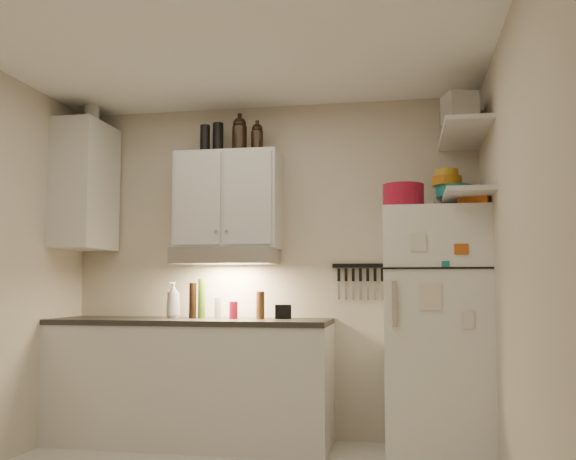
# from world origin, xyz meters

# --- Properties ---
(ceiling) EXTENTS (3.20, 3.00, 0.02)m
(ceiling) POSITION_xyz_m (0.00, 0.00, 2.61)
(ceiling) COLOR white
(ceiling) RESTS_ON ground
(back_wall) EXTENTS (3.20, 0.02, 2.60)m
(back_wall) POSITION_xyz_m (0.00, 1.51, 1.30)
(back_wall) COLOR beige
(back_wall) RESTS_ON ground
(right_wall) EXTENTS (0.02, 3.00, 2.60)m
(right_wall) POSITION_xyz_m (1.61, 0.00, 1.30)
(right_wall) COLOR beige
(right_wall) RESTS_ON ground
(base_cabinet) EXTENTS (2.10, 0.60, 0.88)m
(base_cabinet) POSITION_xyz_m (-0.55, 1.20, 0.44)
(base_cabinet) COLOR silver
(base_cabinet) RESTS_ON floor
(countertop) EXTENTS (2.10, 0.62, 0.04)m
(countertop) POSITION_xyz_m (-0.55, 1.20, 0.90)
(countertop) COLOR #2A2724
(countertop) RESTS_ON base_cabinet
(upper_cabinet) EXTENTS (0.80, 0.33, 0.75)m
(upper_cabinet) POSITION_xyz_m (-0.30, 1.33, 1.83)
(upper_cabinet) COLOR silver
(upper_cabinet) RESTS_ON back_wall
(side_cabinet) EXTENTS (0.33, 0.55, 1.00)m
(side_cabinet) POSITION_xyz_m (-1.44, 1.20, 1.95)
(side_cabinet) COLOR silver
(side_cabinet) RESTS_ON left_wall
(range_hood) EXTENTS (0.76, 0.46, 0.12)m
(range_hood) POSITION_xyz_m (-0.30, 1.27, 1.39)
(range_hood) COLOR silver
(range_hood) RESTS_ON back_wall
(fridge) EXTENTS (0.70, 0.68, 1.70)m
(fridge) POSITION_xyz_m (1.25, 1.16, 0.85)
(fridge) COLOR white
(fridge) RESTS_ON floor
(shelf_hi) EXTENTS (0.30, 0.95, 0.03)m
(shelf_hi) POSITION_xyz_m (1.45, 1.02, 2.20)
(shelf_hi) COLOR silver
(shelf_hi) RESTS_ON right_wall
(shelf_lo) EXTENTS (0.30, 0.95, 0.03)m
(shelf_lo) POSITION_xyz_m (1.45, 1.02, 1.76)
(shelf_lo) COLOR silver
(shelf_lo) RESTS_ON right_wall
(knife_strip) EXTENTS (0.42, 0.02, 0.03)m
(knife_strip) POSITION_xyz_m (0.70, 1.49, 1.32)
(knife_strip) COLOR black
(knife_strip) RESTS_ON back_wall
(dutch_oven) EXTENTS (0.35, 0.35, 0.16)m
(dutch_oven) POSITION_xyz_m (1.04, 1.03, 1.78)
(dutch_oven) COLOR maroon
(dutch_oven) RESTS_ON fridge
(book_stack) EXTENTS (0.29, 0.31, 0.08)m
(book_stack) POSITION_xyz_m (1.53, 0.96, 1.74)
(book_stack) COLOR #BB5417
(book_stack) RESTS_ON fridge
(spice_jar) EXTENTS (0.08, 0.08, 0.11)m
(spice_jar) POSITION_xyz_m (1.28, 1.17, 1.75)
(spice_jar) COLOR silver
(spice_jar) RESTS_ON fridge
(stock_pot) EXTENTS (0.38, 0.38, 0.21)m
(stock_pot) POSITION_xyz_m (1.45, 1.29, 2.32)
(stock_pot) COLOR silver
(stock_pot) RESTS_ON shelf_hi
(tin_a) EXTENTS (0.21, 0.19, 0.20)m
(tin_a) POSITION_xyz_m (1.46, 1.01, 2.31)
(tin_a) COLOR #AAAAAD
(tin_a) RESTS_ON shelf_hi
(tin_b) EXTENTS (0.24, 0.24, 0.19)m
(tin_b) POSITION_xyz_m (1.41, 0.76, 2.31)
(tin_b) COLOR #AAAAAD
(tin_b) RESTS_ON shelf_hi
(bowl_teal) EXTENTS (0.27, 0.27, 0.11)m
(bowl_teal) POSITION_xyz_m (1.40, 1.28, 1.83)
(bowl_teal) COLOR #178079
(bowl_teal) RESTS_ON shelf_lo
(bowl_orange) EXTENTS (0.22, 0.22, 0.06)m
(bowl_orange) POSITION_xyz_m (1.35, 1.26, 1.92)
(bowl_orange) COLOR #BC6E11
(bowl_orange) RESTS_ON bowl_teal
(bowl_yellow) EXTENTS (0.17, 0.17, 0.05)m
(bowl_yellow) POSITION_xyz_m (1.35, 1.26, 1.97)
(bowl_yellow) COLOR gold
(bowl_yellow) RESTS_ON bowl_orange
(plates) EXTENTS (0.29, 0.29, 0.06)m
(plates) POSITION_xyz_m (1.37, 1.10, 1.80)
(plates) COLOR #178079
(plates) RESTS_ON shelf_lo
(growler_a) EXTENTS (0.15, 0.15, 0.27)m
(growler_a) POSITION_xyz_m (-0.20, 1.27, 2.33)
(growler_a) COLOR black
(growler_a) RESTS_ON upper_cabinet
(growler_b) EXTENTS (0.11, 0.11, 0.22)m
(growler_b) POSITION_xyz_m (-0.07, 1.31, 2.31)
(growler_b) COLOR black
(growler_b) RESTS_ON upper_cabinet
(thermos_a) EXTENTS (0.10, 0.10, 0.24)m
(thermos_a) POSITION_xyz_m (-0.39, 1.34, 2.32)
(thermos_a) COLOR black
(thermos_a) RESTS_ON upper_cabinet
(thermos_b) EXTENTS (0.09, 0.09, 0.22)m
(thermos_b) POSITION_xyz_m (-0.48, 1.29, 2.31)
(thermos_b) COLOR black
(thermos_b) RESTS_ON upper_cabinet
(side_jar) EXTENTS (0.15, 0.15, 0.16)m
(side_jar) POSITION_xyz_m (-1.40, 1.20, 2.53)
(side_jar) COLOR silver
(side_jar) RESTS_ON side_cabinet
(soap_bottle) EXTENTS (0.15, 0.15, 0.31)m
(soap_bottle) POSITION_xyz_m (-0.72, 1.28, 1.07)
(soap_bottle) COLOR silver
(soap_bottle) RESTS_ON countertop
(pepper_mill) EXTENTS (0.07, 0.07, 0.20)m
(pepper_mill) POSITION_xyz_m (-0.02, 1.23, 1.02)
(pepper_mill) COLOR brown
(pepper_mill) RESTS_ON countertop
(oil_bottle) EXTENTS (0.06, 0.06, 0.30)m
(oil_bottle) POSITION_xyz_m (-0.48, 1.26, 1.07)
(oil_bottle) COLOR #446C1B
(oil_bottle) RESTS_ON countertop
(vinegar_bottle) EXTENTS (0.07, 0.07, 0.27)m
(vinegar_bottle) POSITION_xyz_m (-0.55, 1.23, 1.05)
(vinegar_bottle) COLOR black
(vinegar_bottle) RESTS_ON countertop
(clear_bottle) EXTENTS (0.06, 0.06, 0.16)m
(clear_bottle) POSITION_xyz_m (-0.36, 1.27, 1.00)
(clear_bottle) COLOR silver
(clear_bottle) RESTS_ON countertop
(red_jar) EXTENTS (0.07, 0.07, 0.13)m
(red_jar) POSITION_xyz_m (-0.23, 1.24, 0.98)
(red_jar) COLOR maroon
(red_jar) RESTS_ON countertop
(caddy) EXTENTS (0.14, 0.11, 0.10)m
(caddy) POSITION_xyz_m (0.13, 1.33, 0.97)
(caddy) COLOR black
(caddy) RESTS_ON countertop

